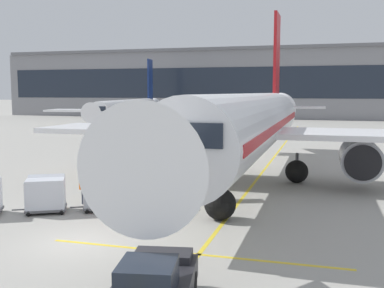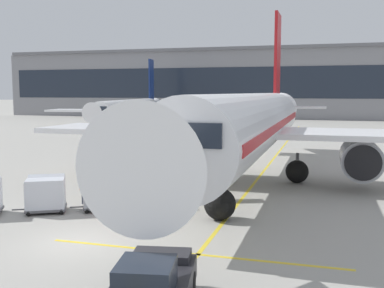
{
  "view_description": "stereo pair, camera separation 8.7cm",
  "coord_description": "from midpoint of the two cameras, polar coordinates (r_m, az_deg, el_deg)",
  "views": [
    {
      "loc": [
        9.74,
        -16.61,
        6.23
      ],
      "look_at": [
        2.59,
        8.43,
        3.29
      ],
      "focal_mm": 43.27,
      "sensor_mm": 36.0,
      "label": 1
    },
    {
      "loc": [
        9.82,
        -16.59,
        6.23
      ],
      "look_at": [
        2.59,
        8.43,
        3.29
      ],
      "focal_mm": 43.27,
      "sensor_mm": 36.0,
      "label": 2
    }
  ],
  "objects": [
    {
      "name": "terminal_building",
      "position": [
        117.34,
        12.75,
        7.27
      ],
      "size": [
        147.71,
        21.67,
        16.6
      ],
      "color": "gray",
      "rests_on": "ground"
    },
    {
      "name": "ground_crew_wingwalker",
      "position": [
        26.53,
        -13.03,
        -5.09
      ],
      "size": [
        0.52,
        0.38,
        1.74
      ],
      "color": "#333847",
      "rests_on": "ground"
    },
    {
      "name": "apron_guidance_line_lead_in",
      "position": [
        31.56,
        7.6,
        -4.99
      ],
      "size": [
        0.2,
        110.0,
        0.01
      ],
      "color": "yellow",
      "rests_on": "ground"
    },
    {
      "name": "safety_cone_engine_keepout",
      "position": [
        32.54,
        -2.28,
        -4.06
      ],
      "size": [
        0.54,
        0.54,
        0.62
      ],
      "color": "black",
      "rests_on": "ground"
    },
    {
      "name": "ground_crew_by_loader",
      "position": [
        27.41,
        -11.99,
        -4.7
      ],
      "size": [
        0.39,
        0.51,
        1.74
      ],
      "color": "#333847",
      "rests_on": "ground"
    },
    {
      "name": "safety_cone_wingtip",
      "position": [
        30.79,
        -4.14,
        -4.54
      ],
      "size": [
        0.67,
        0.67,
        0.76
      ],
      "color": "black",
      "rests_on": "ground"
    },
    {
      "name": "pushback_tug",
      "position": [
        13.42,
        -4.87,
        -17.31
      ],
      "size": [
        2.83,
        4.7,
        1.83
      ],
      "color": "#232328",
      "rests_on": "ground"
    },
    {
      "name": "ground_plane",
      "position": [
        20.25,
        -13.96,
        -11.67
      ],
      "size": [
        600.0,
        600.0,
        0.0
      ],
      "primitive_type": "plane",
      "color": "#9E9B93"
    },
    {
      "name": "belt_loader",
      "position": [
        26.68,
        -3.83,
        -5.29
      ],
      "size": [
        5.34,
        3.86,
        2.6
      ],
      "color": "gold",
      "rests_on": "ground"
    },
    {
      "name": "parked_airplane",
      "position": [
        31.73,
        7.45,
        2.32
      ],
      "size": [
        30.21,
        40.65,
        13.94
      ],
      "color": "white",
      "rests_on": "ground"
    },
    {
      "name": "distant_airplane",
      "position": [
        86.88,
        -7.54,
        4.36
      ],
      "size": [
        31.71,
        39.85,
        13.3
      ],
      "color": "white",
      "rests_on": "ground"
    },
    {
      "name": "apron_guidance_line_stop_bar",
      "position": [
        18.35,
        0.09,
        -13.38
      ],
      "size": [
        12.0,
        0.2,
        0.01
      ],
      "color": "yellow",
      "rests_on": "ground"
    },
    {
      "name": "baggage_cart_second",
      "position": [
        25.3,
        -17.49,
        -5.79
      ],
      "size": [
        2.78,
        2.35,
        1.91
      ],
      "color": "#515156",
      "rests_on": "ground"
    },
    {
      "name": "safety_cone_nose_mark",
      "position": [
        32.38,
        -3.14,
        -4.03
      ],
      "size": [
        0.63,
        0.63,
        0.71
      ],
      "color": "black",
      "rests_on": "ground"
    },
    {
      "name": "ground_crew_by_carts",
      "position": [
        26.57,
        -3.63,
        -4.92
      ],
      "size": [
        0.42,
        0.48,
        1.74
      ],
      "color": "#333847",
      "rests_on": "ground"
    },
    {
      "name": "ground_crew_marshaller",
      "position": [
        25.11,
        -3.33,
        -5.59
      ],
      "size": [
        0.46,
        0.43,
        1.74
      ],
      "color": "black",
      "rests_on": "ground"
    },
    {
      "name": "baggage_cart_lead",
      "position": [
        25.11,
        -10.93,
        -5.69
      ],
      "size": [
        2.78,
        2.35,
        1.91
      ],
      "color": "#515156",
      "rests_on": "ground"
    }
  ]
}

